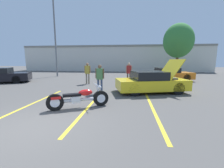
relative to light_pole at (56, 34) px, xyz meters
The scene contains 13 objects.
ground_plane 15.19m from the light_pole, 65.98° to the right, with size 80.00×80.00×0.00m, color #514F4C.
parking_stripe_foreground 12.76m from the light_pole, 68.86° to the right, with size 0.12×5.56×0.01m, color yellow.
parking_stripe_middle 13.87m from the light_pole, 57.89° to the right, with size 0.12×5.56×0.01m, color yellow.
parking_stripe_back 15.36m from the light_pole, 49.03° to the right, with size 0.12×5.56×0.01m, color yellow.
far_building 12.01m from the light_pole, 60.07° to the left, with size 32.00×4.20×4.40m.
light_pole is the anchor object (origin of this frame).
tree_background 15.09m from the light_pole, 13.46° to the left, with size 3.74×3.74×6.51m.
motorcycle 13.81m from the light_pole, 59.90° to the right, with size 2.30×1.29×0.96m.
show_car_hood_open 13.33m from the light_pole, 38.38° to the right, with size 4.46×2.87×2.00m.
parked_car_right_row 13.17m from the light_pole, 11.47° to the right, with size 4.53×2.56×1.22m.
spectator_near_motorcycle 11.55m from the light_pole, 50.96° to the right, with size 0.52×0.22×1.68m.
spectator_by_show_car 8.25m from the light_pole, 44.97° to the right, with size 0.52×0.23×1.72m.
spectator_midground 10.37m from the light_pole, 27.82° to the right, with size 0.52×0.23×1.72m.
Camera 1 is at (2.75, -3.90, 1.96)m, focal length 24.00 mm.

